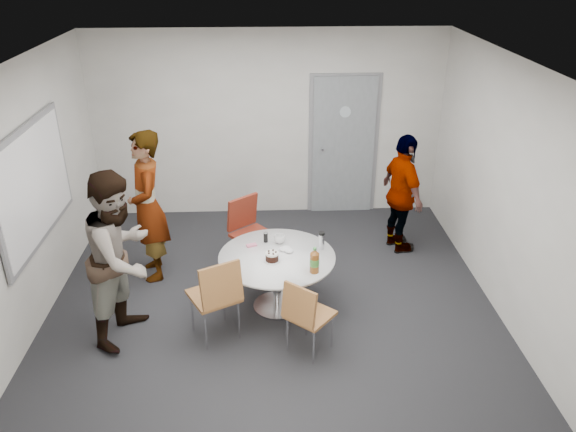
{
  "coord_description": "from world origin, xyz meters",
  "views": [
    {
      "loc": [
        -0.07,
        -5.29,
        3.73
      ],
      "look_at": [
        0.19,
        0.25,
        1.0
      ],
      "focal_mm": 35.0,
      "sensor_mm": 36.0,
      "label": 1
    }
  ],
  "objects_px": {
    "chair_near_right": "(305,312)",
    "person_left": "(121,257)",
    "table": "(279,263)",
    "person_main": "(148,207)",
    "chair_near_left": "(217,292)",
    "chair_far": "(249,226)",
    "person_right": "(402,194)",
    "door": "(343,146)",
    "whiteboard": "(34,185)"
  },
  "relations": [
    {
      "from": "chair_near_right",
      "to": "person_left",
      "type": "relative_size",
      "value": 0.45
    },
    {
      "from": "table",
      "to": "person_main",
      "type": "bearing_deg",
      "value": 152.87
    },
    {
      "from": "chair_near_left",
      "to": "chair_far",
      "type": "distance_m",
      "value": 1.46
    },
    {
      "from": "table",
      "to": "person_main",
      "type": "xyz_separation_m",
      "value": [
        -1.52,
        0.78,
        0.35
      ]
    },
    {
      "from": "chair_near_right",
      "to": "chair_far",
      "type": "height_order",
      "value": "chair_far"
    },
    {
      "from": "person_main",
      "to": "person_left",
      "type": "height_order",
      "value": "person_main"
    },
    {
      "from": "table",
      "to": "person_main",
      "type": "distance_m",
      "value": 1.74
    },
    {
      "from": "chair_near_right",
      "to": "chair_far",
      "type": "relative_size",
      "value": 0.88
    },
    {
      "from": "chair_near_left",
      "to": "chair_near_right",
      "type": "bearing_deg",
      "value": -44.77
    },
    {
      "from": "chair_far",
      "to": "person_right",
      "type": "height_order",
      "value": "person_right"
    },
    {
      "from": "person_right",
      "to": "chair_near_left",
      "type": "bearing_deg",
      "value": 114.17
    },
    {
      "from": "door",
      "to": "chair_far",
      "type": "xyz_separation_m",
      "value": [
        -1.37,
        -1.64,
        -0.45
      ]
    },
    {
      "from": "person_main",
      "to": "person_right",
      "type": "distance_m",
      "value": 3.19
    },
    {
      "from": "chair_near_right",
      "to": "chair_far",
      "type": "distance_m",
      "value": 1.79
    },
    {
      "from": "door",
      "to": "person_left",
      "type": "relative_size",
      "value": 1.16
    },
    {
      "from": "door",
      "to": "chair_near_right",
      "type": "xyz_separation_m",
      "value": [
        -0.8,
        -3.33,
        -0.52
      ]
    },
    {
      "from": "door",
      "to": "whiteboard",
      "type": "xyz_separation_m",
      "value": [
        -3.56,
        -2.28,
        0.42
      ]
    },
    {
      "from": "whiteboard",
      "to": "chair_near_left",
      "type": "height_order",
      "value": "whiteboard"
    },
    {
      "from": "person_main",
      "to": "chair_near_left",
      "type": "bearing_deg",
      "value": 18.32
    },
    {
      "from": "chair_near_left",
      "to": "chair_near_right",
      "type": "xyz_separation_m",
      "value": [
        0.86,
        -0.26,
        -0.08
      ]
    },
    {
      "from": "door",
      "to": "person_main",
      "type": "xyz_separation_m",
      "value": [
        -2.54,
        -1.74,
        -0.11
      ]
    },
    {
      "from": "chair_far",
      "to": "person_left",
      "type": "distance_m",
      "value": 1.79
    },
    {
      "from": "chair_far",
      "to": "person_left",
      "type": "bearing_deg",
      "value": 6.42
    },
    {
      "from": "whiteboard",
      "to": "chair_far",
      "type": "height_order",
      "value": "whiteboard"
    },
    {
      "from": "whiteboard",
      "to": "person_left",
      "type": "height_order",
      "value": "whiteboard"
    },
    {
      "from": "table",
      "to": "chair_far",
      "type": "relative_size",
      "value": 1.35
    },
    {
      "from": "chair_near_left",
      "to": "chair_far",
      "type": "bearing_deg",
      "value": 50.61
    },
    {
      "from": "person_main",
      "to": "person_left",
      "type": "xyz_separation_m",
      "value": [
        -0.06,
        -1.15,
        -0.01
      ]
    },
    {
      "from": "chair_far",
      "to": "person_right",
      "type": "relative_size",
      "value": 0.59
    },
    {
      "from": "whiteboard",
      "to": "person_right",
      "type": "xyz_separation_m",
      "value": [
        4.17,
        1.03,
        -0.66
      ]
    },
    {
      "from": "chair_near_right",
      "to": "chair_near_left",
      "type": "bearing_deg",
      "value": -156.08
    },
    {
      "from": "person_left",
      "to": "person_right",
      "type": "xyz_separation_m",
      "value": [
        3.2,
        1.64,
        -0.12
      ]
    },
    {
      "from": "person_left",
      "to": "person_right",
      "type": "bearing_deg",
      "value": -43.93
    },
    {
      "from": "door",
      "to": "person_main",
      "type": "relative_size",
      "value": 1.15
    },
    {
      "from": "chair_near_left",
      "to": "person_left",
      "type": "relative_size",
      "value": 0.52
    },
    {
      "from": "chair_near_left",
      "to": "person_main",
      "type": "relative_size",
      "value": 0.52
    },
    {
      "from": "door",
      "to": "table",
      "type": "relative_size",
      "value": 1.67
    },
    {
      "from": "chair_near_right",
      "to": "person_main",
      "type": "height_order",
      "value": "person_main"
    },
    {
      "from": "whiteboard",
      "to": "chair_far",
      "type": "bearing_deg",
      "value": 16.44
    },
    {
      "from": "table",
      "to": "person_left",
      "type": "height_order",
      "value": "person_left"
    },
    {
      "from": "person_main",
      "to": "table",
      "type": "bearing_deg",
      "value": 47.49
    },
    {
      "from": "chair_near_right",
      "to": "person_main",
      "type": "distance_m",
      "value": 2.4
    },
    {
      "from": "door",
      "to": "chair_far",
      "type": "relative_size",
      "value": 2.25
    },
    {
      "from": "chair_near_left",
      "to": "person_main",
      "type": "bearing_deg",
      "value": 95.7
    },
    {
      "from": "door",
      "to": "person_main",
      "type": "distance_m",
      "value": 3.08
    },
    {
      "from": "chair_far",
      "to": "person_left",
      "type": "relative_size",
      "value": 0.52
    },
    {
      "from": "door",
      "to": "chair_near_right",
      "type": "distance_m",
      "value": 3.46
    },
    {
      "from": "person_left",
      "to": "person_right",
      "type": "height_order",
      "value": "person_left"
    },
    {
      "from": "door",
      "to": "person_right",
      "type": "distance_m",
      "value": 1.41
    },
    {
      "from": "door",
      "to": "chair_near_right",
      "type": "bearing_deg",
      "value": -103.43
    }
  ]
}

